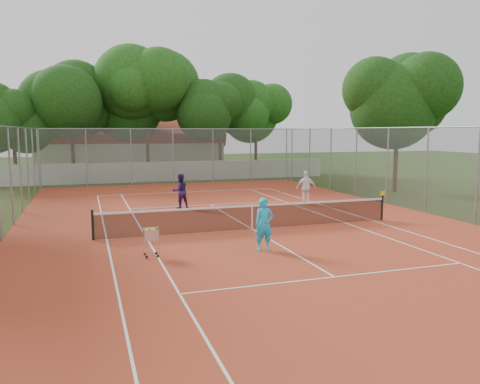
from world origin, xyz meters
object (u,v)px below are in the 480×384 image
object	(u,v)px
clubhouse	(130,148)
player_far_left	(180,191)
player_near	(264,224)
ball_hopper	(151,242)
player_far_right	(306,188)
tennis_net	(252,217)

from	to	relation	value
clubhouse	player_far_left	xyz separation A→B (m)	(0.32, -23.13, -1.32)
clubhouse	player_near	distance (m)	32.24
player_far_left	ball_hopper	bearing A→B (deg)	61.61
player_near	player_far_left	distance (m)	9.10
clubhouse	ball_hopper	world-z (taller)	clubhouse
ball_hopper	player_far_left	bearing A→B (deg)	55.18
clubhouse	player_far_right	world-z (taller)	clubhouse
player_far_left	player_far_right	world-z (taller)	player_far_right
clubhouse	ball_hopper	xyz separation A→B (m)	(-2.29, -31.85, -1.71)
player_far_left	ball_hopper	world-z (taller)	player_far_left
tennis_net	player_far_right	world-z (taller)	player_far_right
player_far_left	ball_hopper	distance (m)	9.11
clubhouse	player_far_right	distance (m)	25.00
player_far_left	player_far_right	xyz separation A→B (m)	(6.47, -0.90, 0.02)
tennis_net	ball_hopper	size ratio (longest dim) A/B	12.57
player_far_right	tennis_net	bearing A→B (deg)	60.48
player_far_left	tennis_net	bearing A→B (deg)	94.26
tennis_net	ball_hopper	world-z (taller)	tennis_net
tennis_net	player_near	xyz separation A→B (m)	(-0.74, -3.19, 0.36)
clubhouse	player_near	world-z (taller)	clubhouse
clubhouse	player_far_left	size ratio (longest dim) A/B	9.58
clubhouse	tennis_net	bearing A→B (deg)	-86.05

